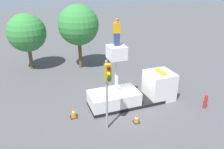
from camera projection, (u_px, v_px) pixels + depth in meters
name	position (u px, v px, depth m)	size (l,w,h in m)	color
ground_plane	(126.00, 104.00, 16.35)	(120.00, 120.00, 0.00)	#4C4C4F
bucket_truck	(135.00, 91.00, 16.19)	(6.54, 2.08, 4.56)	black
worker	(117.00, 32.00, 13.91)	(0.40, 0.26, 1.75)	navy
traffic_light_pole	(108.00, 83.00, 12.26)	(0.34, 0.57, 4.51)	gray
fire_hydrant	(205.00, 101.00, 15.60)	(0.47, 0.23, 1.10)	#B2231E
traffic_cone_rear	(74.00, 113.00, 14.59)	(0.47, 0.47, 0.78)	black
traffic_cone_curbside	(137.00, 119.00, 14.12)	(0.42, 0.42, 0.59)	black
tree_left_bg	(78.00, 25.00, 21.35)	(3.99, 3.99, 6.46)	brown
tree_right_bg	(27.00, 33.00, 21.31)	(3.75, 3.75, 5.64)	brown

